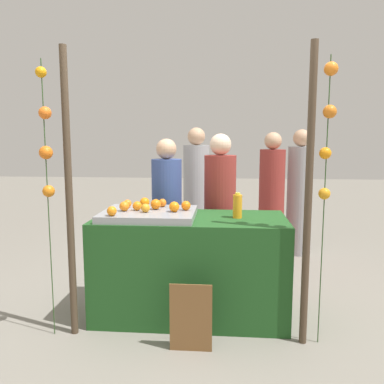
{
  "coord_description": "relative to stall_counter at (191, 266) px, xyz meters",
  "views": [
    {
      "loc": [
        0.29,
        -3.35,
        1.57
      ],
      "look_at": [
        0.0,
        0.15,
        1.09
      ],
      "focal_mm": 36.79,
      "sensor_mm": 36.0,
      "label": 1
    }
  ],
  "objects": [
    {
      "name": "ground_plane",
      "position": [
        0.0,
        0.0,
        -0.44
      ],
      "size": [
        24.0,
        24.0,
        0.0
      ],
      "primitive_type": "plane",
      "color": "gray"
    },
    {
      "name": "stall_counter",
      "position": [
        0.0,
        0.0,
        0.0
      ],
      "size": [
        1.66,
        0.77,
        0.89
      ],
      "primitive_type": "cube",
      "color": "#1E4C1E",
      "rests_on": "ground_plane"
    },
    {
      "name": "orange_tray",
      "position": [
        -0.36,
        -0.05,
        0.47
      ],
      "size": [
        0.79,
        0.64,
        0.06
      ],
      "primitive_type": "cube",
      "color": "gray",
      "rests_on": "stall_counter"
    },
    {
      "name": "orange_0",
      "position": [
        -0.04,
        -0.0,
        0.55
      ],
      "size": [
        0.08,
        0.08,
        0.08
      ],
      "primitive_type": "sphere",
      "color": "orange",
      "rests_on": "orange_tray"
    },
    {
      "name": "orange_1",
      "position": [
        -0.31,
        0.02,
        0.55
      ],
      "size": [
        0.09,
        0.09,
        0.09
      ],
      "primitive_type": "sphere",
      "color": "orange",
      "rests_on": "orange_tray"
    },
    {
      "name": "orange_2",
      "position": [
        -0.13,
        -0.08,
        0.55
      ],
      "size": [
        0.09,
        0.09,
        0.09
      ],
      "primitive_type": "sphere",
      "color": "orange",
      "rests_on": "orange_tray"
    },
    {
      "name": "orange_3",
      "position": [
        -0.46,
        -0.05,
        0.54
      ],
      "size": [
        0.08,
        0.08,
        0.08
      ],
      "primitive_type": "sphere",
      "color": "orange",
      "rests_on": "orange_tray"
    },
    {
      "name": "orange_4",
      "position": [
        -0.27,
        0.15,
        0.54
      ],
      "size": [
        0.07,
        0.07,
        0.07
      ],
      "primitive_type": "sphere",
      "color": "orange",
      "rests_on": "orange_tray"
    },
    {
      "name": "orange_5",
      "position": [
        -0.43,
        0.13,
        0.55
      ],
      "size": [
        0.09,
        0.09,
        0.09
      ],
      "primitive_type": "sphere",
      "color": "orange",
      "rests_on": "orange_tray"
    },
    {
      "name": "orange_6",
      "position": [
        -0.61,
        -0.3,
        0.54
      ],
      "size": [
        0.08,
        0.08,
        0.08
      ],
      "primitive_type": "sphere",
      "color": "orange",
      "rests_on": "orange_tray"
    },
    {
      "name": "orange_7",
      "position": [
        -0.58,
        0.08,
        0.54
      ],
      "size": [
        0.07,
        0.07,
        0.07
      ],
      "primitive_type": "sphere",
      "color": "orange",
      "rests_on": "orange_tray"
    },
    {
      "name": "orange_8",
      "position": [
        -0.56,
        -0.08,
        0.55
      ],
      "size": [
        0.08,
        0.08,
        0.08
      ],
      "primitive_type": "sphere",
      "color": "orange",
      "rests_on": "orange_tray"
    },
    {
      "name": "orange_9",
      "position": [
        -0.37,
        -0.13,
        0.54
      ],
      "size": [
        0.07,
        0.07,
        0.07
      ],
      "primitive_type": "sphere",
      "color": "orange",
      "rests_on": "orange_tray"
    },
    {
      "name": "juice_bottle",
      "position": [
        0.41,
        -0.0,
        0.55
      ],
      "size": [
        0.08,
        0.08,
        0.22
      ],
      "color": "orange",
      "rests_on": "stall_counter"
    },
    {
      "name": "chalkboard_sign",
      "position": [
        0.06,
        -0.61,
        -0.19
      ],
      "size": [
        0.31,
        0.03,
        0.53
      ],
      "color": "brown",
      "rests_on": "ground_plane"
    },
    {
      "name": "vendor_left",
      "position": [
        -0.31,
        0.69,
        0.28
      ],
      "size": [
        0.31,
        0.31,
        1.56
      ],
      "color": "#384C8C",
      "rests_on": "ground_plane"
    },
    {
      "name": "vendor_right",
      "position": [
        0.25,
        0.64,
        0.31
      ],
      "size": [
        0.32,
        0.32,
        1.62
      ],
      "color": "maroon",
      "rests_on": "ground_plane"
    },
    {
      "name": "crowd_person_0",
      "position": [
        0.91,
        1.8,
        0.32
      ],
      "size": [
        0.33,
        0.33,
        1.65
      ],
      "color": "maroon",
      "rests_on": "ground_plane"
    },
    {
      "name": "crowd_person_1",
      "position": [
        -0.08,
        1.83,
        0.35
      ],
      "size": [
        0.34,
        0.34,
        1.71
      ],
      "color": "#99999E",
      "rests_on": "ground_plane"
    },
    {
      "name": "crowd_person_2",
      "position": [
        1.3,
        2.0,
        0.34
      ],
      "size": [
        0.34,
        0.34,
        1.68
      ],
      "color": "#99999E",
      "rests_on": "ground_plane"
    },
    {
      "name": "canopy_post_left",
      "position": [
        -0.91,
        -0.43,
        0.68
      ],
      "size": [
        0.06,
        0.06,
        2.26
      ],
      "primitive_type": "cylinder",
      "color": "#473828",
      "rests_on": "ground_plane"
    },
    {
      "name": "canopy_post_right",
      "position": [
        0.91,
        -0.43,
        0.68
      ],
      "size": [
        0.06,
        0.06,
        2.26
      ],
      "primitive_type": "cylinder",
      "color": "#473828",
      "rests_on": "ground_plane"
    },
    {
      "name": "garland_strand_left",
      "position": [
        -1.06,
        -0.45,
        1.1
      ],
      "size": [
        0.1,
        0.11,
        2.15
      ],
      "color": "#2D4C23",
      "rests_on": "ground_plane"
    },
    {
      "name": "garland_strand_right",
      "position": [
        1.03,
        -0.42,
        1.2
      ],
      "size": [
        0.11,
        0.1,
        2.15
      ],
      "color": "#2D4C23",
      "rests_on": "ground_plane"
    }
  ]
}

